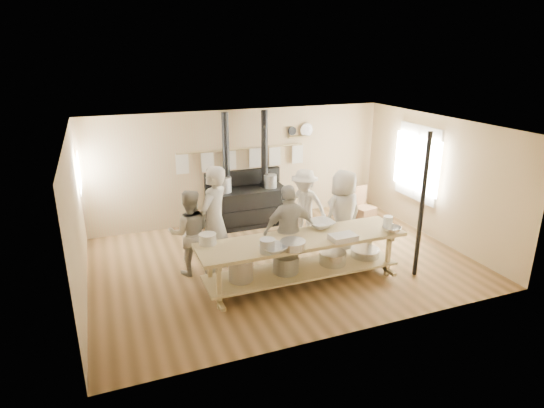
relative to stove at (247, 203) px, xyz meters
name	(u,v)px	position (x,y,z in m)	size (l,w,h in m)	color
ground	(282,261)	(0.01, -2.12, -0.52)	(7.00, 7.00, 0.00)	brown
room_shell	(282,180)	(0.01, -2.12, 1.10)	(7.00, 7.00, 7.00)	tan
window_right	(418,163)	(3.48, -1.52, 0.98)	(0.09, 1.50, 1.65)	beige
left_opening	(79,173)	(-3.44, -0.12, 1.08)	(0.00, 0.90, 0.90)	white
stove	(247,203)	(0.00, 0.00, 0.00)	(1.90, 0.75, 2.60)	black
towel_rail	(242,156)	(0.01, 0.28, 1.04)	(3.00, 0.04, 0.47)	tan
back_wall_shelf	(301,132)	(1.47, 0.32, 1.48)	(0.63, 0.14, 0.32)	tan
prep_table	(302,256)	(0.00, -3.02, 0.00)	(3.60, 0.90, 0.85)	tan
support_post	(422,207)	(2.06, -3.47, 0.78)	(0.08, 0.08, 2.60)	black
cook_far_left	(214,220)	(-1.27, -2.03, 0.47)	(0.72, 0.47, 1.98)	#ADA699
cook_left	(190,233)	(-1.69, -1.95, 0.27)	(0.76, 0.60, 1.57)	#ADA699
cook_center	(343,214)	(1.19, -2.32, 0.35)	(0.85, 0.56, 1.75)	#ADA699
cook_right	(289,231)	(-0.08, -2.64, 0.32)	(0.99, 0.41, 1.69)	#ADA699
cook_by_window	(304,206)	(0.83, -1.33, 0.26)	(1.01, 0.58, 1.56)	#ADA699
chair	(363,214)	(2.47, -1.05, -0.25)	(0.51, 0.51, 0.91)	#513420
bowl_white_a	(274,249)	(-0.65, -3.35, 0.38)	(0.41, 0.41, 0.10)	white
bowl_steel_a	(208,242)	(-1.54, -2.69, 0.37)	(0.27, 0.27, 0.08)	silver
bowl_white_b	(321,224)	(0.52, -2.69, 0.39)	(0.46, 0.46, 0.11)	white
bowl_steel_b	(391,229)	(1.56, -3.35, 0.38)	(0.33, 0.33, 0.10)	silver
roasting_pan	(343,237)	(0.60, -3.35, 0.38)	(0.44, 0.29, 0.10)	#B2B2B7
mixing_bowl_large	(293,245)	(-0.32, -3.35, 0.39)	(0.41, 0.41, 0.13)	silver
bucket_galv	(267,246)	(-0.75, -3.35, 0.44)	(0.25, 0.25, 0.23)	gray
deep_bowl_enamel	(208,239)	(-1.54, -2.69, 0.42)	(0.28, 0.28, 0.18)	white
pitcher	(388,223)	(1.56, -3.23, 0.46)	(0.16, 0.16, 0.25)	white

